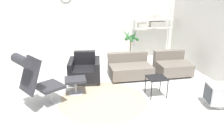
% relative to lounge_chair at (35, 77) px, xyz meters
% --- Properties ---
extents(ground_plane, '(12.00, 12.00, 0.00)m').
position_rel_lounge_chair_xyz_m(ground_plane, '(1.26, 0.11, -0.70)').
color(ground_plane, silver).
extents(wall_back, '(12.00, 0.09, 2.80)m').
position_rel_lounge_chair_xyz_m(wall_back, '(1.26, 3.19, 0.70)').
color(wall_back, silver).
rests_on(wall_back, ground_plane).
extents(round_rug, '(1.95, 1.95, 0.01)m').
position_rel_lounge_chair_xyz_m(round_rug, '(1.36, 0.04, -0.69)').
color(round_rug, tan).
rests_on(round_rug, ground_plane).
extents(lounge_chair, '(1.00, 0.89, 1.18)m').
position_rel_lounge_chair_xyz_m(lounge_chair, '(0.00, 0.00, 0.00)').
color(lounge_chair, '#BCBCC1').
rests_on(lounge_chair, ground_plane).
extents(ottoman, '(0.49, 0.41, 0.38)m').
position_rel_lounge_chair_xyz_m(ottoman, '(0.79, 0.51, -0.41)').
color(ottoman, '#BCBCC1').
rests_on(ottoman, ground_plane).
extents(armchair_red, '(0.93, 0.93, 0.74)m').
position_rel_lounge_chair_xyz_m(armchair_red, '(1.09, 1.28, -0.42)').
color(armchair_red, silver).
rests_on(armchair_red, ground_plane).
extents(couch_low, '(1.16, 0.85, 0.64)m').
position_rel_lounge_chair_xyz_m(couch_low, '(2.34, 1.27, -0.46)').
color(couch_low, black).
rests_on(couch_low, ground_plane).
extents(couch_second, '(0.93, 0.85, 0.64)m').
position_rel_lounge_chair_xyz_m(couch_second, '(3.61, 1.23, -0.46)').
color(couch_second, black).
rests_on(couch_second, ground_plane).
extents(side_table, '(0.42, 0.42, 0.45)m').
position_rel_lounge_chair_xyz_m(side_table, '(2.60, 0.02, -0.29)').
color(side_table, black).
rests_on(side_table, ground_plane).
extents(crt_television, '(0.58, 0.53, 0.49)m').
position_rel_lounge_chair_xyz_m(crt_television, '(3.68, -0.74, -0.43)').
color(crt_television, '#B7B7B7').
rests_on(crt_television, ground_plane).
extents(potted_plant, '(0.59, 0.58, 1.14)m').
position_rel_lounge_chair_xyz_m(potted_plant, '(2.73, 2.52, -0.25)').
color(potted_plant, silver).
rests_on(potted_plant, ground_plane).
extents(shelf_unit, '(1.35, 0.28, 1.74)m').
position_rel_lounge_chair_xyz_m(shelf_unit, '(3.64, 2.86, 0.53)').
color(shelf_unit, '#BCBCC1').
rests_on(shelf_unit, ground_plane).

